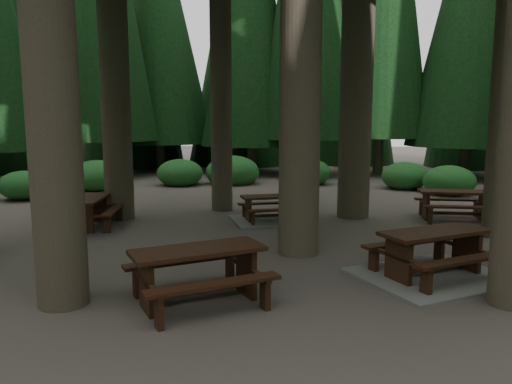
# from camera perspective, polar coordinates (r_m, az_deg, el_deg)

# --- Properties ---
(ground) EXTENTS (80.00, 80.00, 0.00)m
(ground) POSITION_cam_1_polar(r_m,az_deg,el_deg) (10.46, 0.42, -7.15)
(ground) COLOR #504941
(ground) RESTS_ON ground
(picnic_table_a) EXTENTS (3.23, 3.06, 0.86)m
(picnic_table_a) POSITION_cam_1_polar(r_m,az_deg,el_deg) (9.46, 19.63, -7.45)
(picnic_table_a) COLOR gray
(picnic_table_a) RESTS_ON ground
(picnic_table_b) EXTENTS (1.67, 1.97, 0.78)m
(picnic_table_b) POSITION_cam_1_polar(r_m,az_deg,el_deg) (13.62, -18.51, -1.70)
(picnic_table_b) COLOR black
(picnic_table_b) RESTS_ON ground
(picnic_table_c) EXTENTS (2.54, 2.30, 0.71)m
(picnic_table_c) POSITION_cam_1_polar(r_m,az_deg,el_deg) (13.71, 1.80, -2.39)
(picnic_table_c) COLOR gray
(picnic_table_c) RESTS_ON ground
(picnic_table_d) EXTENTS (1.98, 1.63, 0.82)m
(picnic_table_d) POSITION_cam_1_polar(r_m,az_deg,el_deg) (14.87, 21.74, -0.92)
(picnic_table_d) COLOR black
(picnic_table_d) RESTS_ON ground
(picnic_table_e) EXTENTS (2.54, 2.40, 0.87)m
(picnic_table_e) POSITION_cam_1_polar(r_m,az_deg,el_deg) (7.72, -6.60, -8.48)
(picnic_table_e) COLOR black
(picnic_table_e) RESTS_ON ground
(shrub_ring) EXTENTS (23.86, 24.64, 1.49)m
(shrub_ring) POSITION_cam_1_polar(r_m,az_deg,el_deg) (11.07, 4.34, -4.17)
(shrub_ring) COLOR #216021
(shrub_ring) RESTS_ON ground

